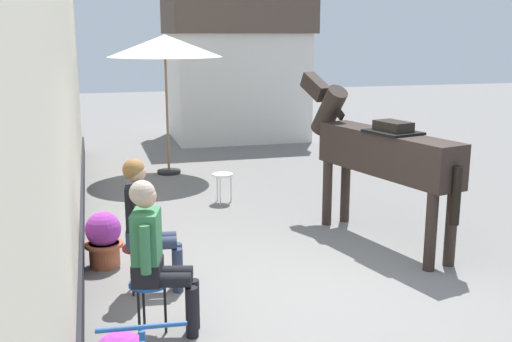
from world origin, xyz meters
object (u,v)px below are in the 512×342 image
Objects in this scene: saddled_horse_center at (379,151)px; flower_planter_far at (104,238)px; cafe_parasol at (165,47)px; seated_visitor_far at (144,218)px; spare_stool_white at (223,177)px; seated_visitor_near at (154,250)px.

saddled_horse_center is 4.59× the size of flower_planter_far.
flower_planter_far is 5.15m from cafe_parasol.
spare_stool_white is (1.47, 3.09, -0.38)m from seated_visitor_far.
flower_planter_far is 0.25× the size of cafe_parasol.
seated_visitor_far is 0.54× the size of cafe_parasol.
seated_visitor_near is at bearing -98.30° from cafe_parasol.
seated_visitor_far reaches higher than flower_planter_far.
cafe_parasol reaches higher than spare_stool_white.
spare_stool_white is (1.47, 4.04, -0.38)m from seated_visitor_near.
flower_planter_far is (-0.40, 1.75, -0.44)m from seated_visitor_near.
cafe_parasol reaches higher than flower_planter_far.
seated_visitor_near is at bearing -149.36° from saddled_horse_center.
cafe_parasol is at bearing 73.85° from flower_planter_far.
flower_planter_far is at bearing 116.44° from seated_visitor_far.
saddled_horse_center reaches higher than flower_planter_far.
saddled_horse_center is 6.39× the size of spare_stool_white.
seated_visitor_far is 1.00m from flower_planter_far.
spare_stool_white is at bearing -76.24° from cafe_parasol.
seated_visitor_near is 6.57m from cafe_parasol.
seated_visitor_near is 0.47× the size of saddled_horse_center.
flower_planter_far is 1.39× the size of spare_stool_white.
cafe_parasol reaches higher than seated_visitor_near.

